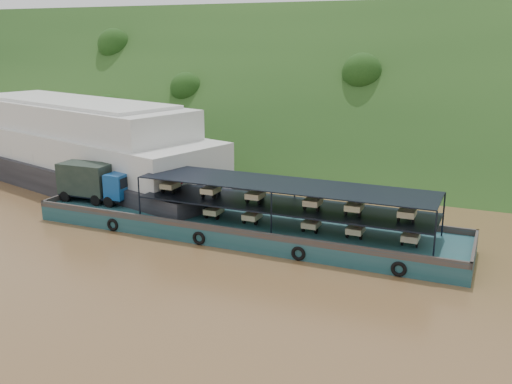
% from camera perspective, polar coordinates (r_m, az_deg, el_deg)
% --- Properties ---
extents(ground, '(160.00, 160.00, 0.00)m').
position_cam_1_polar(ground, '(43.68, 0.84, -5.28)').
color(ground, brown).
rests_on(ground, ground).
extents(hillside, '(140.00, 39.60, 39.60)m').
position_cam_1_polar(hillside, '(76.95, 11.28, 3.45)').
color(hillside, '#163212').
rests_on(hillside, ground).
extents(cargo_barge, '(35.00, 7.18, 4.59)m').
position_cam_1_polar(cargo_barge, '(46.00, -2.78, -2.72)').
color(cargo_barge, '#134044').
rests_on(cargo_barge, ground).
extents(passenger_ferry, '(45.38, 22.74, 8.92)m').
position_cam_1_polar(passenger_ferry, '(65.06, -17.65, 4.38)').
color(passenger_ferry, black).
rests_on(passenger_ferry, ground).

